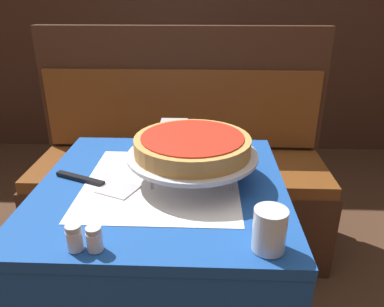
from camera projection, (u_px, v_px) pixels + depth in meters
dining_table_front at (163, 210)px, 1.17m from camera, size 0.74×0.74×0.75m
dining_table_rear at (165, 89)px, 2.64m from camera, size 0.69×0.69×0.75m
booth_bench at (180, 187)px, 1.98m from camera, size 1.48×0.51×1.13m
back_wall_panel at (191, 3)px, 2.90m from camera, size 6.00×0.04×2.40m
pizza_pan_stand at (192, 156)px, 1.12m from camera, size 0.39×0.39×0.09m
deep_dish_pizza at (192, 145)px, 1.11m from camera, size 0.35×0.35×0.05m
pizza_server at (97, 183)px, 1.12m from camera, size 0.28×0.16×0.01m
water_glass_near at (270, 230)px, 0.82m from camera, size 0.08×0.08×0.10m
salt_shaker at (74, 238)px, 0.83m from camera, size 0.04×0.04×0.06m
pepper_shaker at (94, 239)px, 0.83m from camera, size 0.04×0.04×0.06m
napkin_holder at (174, 132)px, 1.41m from camera, size 0.10×0.05×0.09m
condiment_caddy at (153, 67)px, 2.65m from camera, size 0.13×0.13×0.16m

